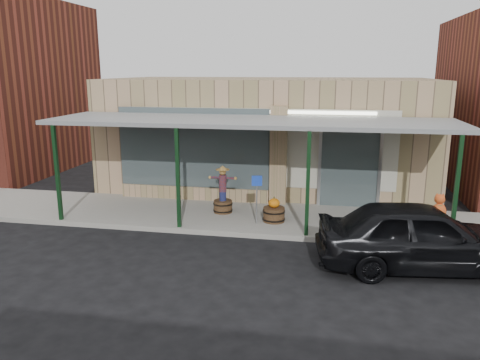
% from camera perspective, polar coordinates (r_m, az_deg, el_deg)
% --- Properties ---
extents(ground, '(120.00, 120.00, 0.00)m').
position_cam_1_polar(ground, '(11.23, -1.87, -10.54)').
color(ground, black).
rests_on(ground, ground).
extents(sidewalk, '(40.00, 3.20, 0.15)m').
position_cam_1_polar(sidewalk, '(14.51, 1.19, -4.59)').
color(sidewalk, gray).
rests_on(sidewalk, ground).
extents(storefront, '(12.00, 6.25, 4.20)m').
position_cam_1_polar(storefront, '(18.49, 3.56, 5.71)').
color(storefront, tan).
rests_on(storefront, ground).
extents(awning, '(12.00, 3.00, 3.04)m').
position_cam_1_polar(awning, '(13.85, 1.23, 6.99)').
color(awning, slate).
rests_on(awning, ground).
extents(block_buildings_near, '(61.00, 8.00, 8.00)m').
position_cam_1_polar(block_buildings_near, '(19.24, 10.07, 10.84)').
color(block_buildings_near, maroon).
rests_on(block_buildings_near, ground).
extents(barrel_scarecrow, '(0.91, 0.66, 1.50)m').
position_cam_1_polar(barrel_scarecrow, '(14.65, -2.11, -2.05)').
color(barrel_scarecrow, brown).
rests_on(barrel_scarecrow, sidewalk).
extents(barrel_pumpkin, '(0.80, 0.80, 0.75)m').
position_cam_1_polar(barrel_pumpkin, '(13.88, 4.16, -3.99)').
color(barrel_pumpkin, brown).
rests_on(barrel_pumpkin, sidewalk).
extents(handicap_sign, '(0.30, 0.08, 1.44)m').
position_cam_1_polar(handicap_sign, '(13.46, 2.06, -1.60)').
color(handicap_sign, gray).
rests_on(handicap_sign, sidewalk).
extents(parked_sedan, '(4.92, 2.46, 1.61)m').
position_cam_1_polar(parked_sedan, '(11.61, 21.21, -6.38)').
color(parked_sedan, black).
rests_on(parked_sedan, ground).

